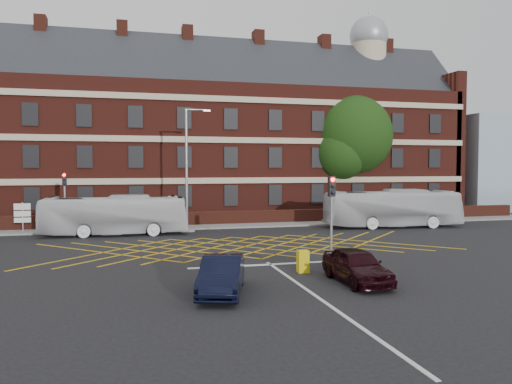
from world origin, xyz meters
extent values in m
plane|color=black|center=(0.00, 0.00, 0.00)|extent=(120.00, 120.00, 0.00)
cube|color=#511C14|center=(0.00, 22.00, 6.00)|extent=(50.00, 12.00, 12.00)
cube|color=black|center=(0.00, 22.00, 12.00)|extent=(51.00, 10.61, 10.61)
cube|color=#B7A88C|center=(0.00, 15.92, 7.00)|extent=(50.00, 0.18, 0.50)
cube|color=black|center=(0.00, 15.94, 5.50)|extent=(1.20, 0.14, 1.80)
cube|color=#532016|center=(-7.00, 22.00, 16.50)|extent=(1.00, 1.40, 3.20)
cylinder|color=#B7A88C|center=(18.00, 22.00, 15.00)|extent=(3.60, 3.60, 6.00)
sphere|color=gray|center=(18.00, 22.00, 18.40)|extent=(4.00, 4.00, 4.00)
cube|color=#532016|center=(0.00, 13.00, 0.55)|extent=(56.00, 0.50, 1.10)
cube|color=slate|center=(0.00, 12.00, 0.06)|extent=(60.00, 3.00, 0.12)
cube|color=#99B2BF|center=(34.00, 21.00, 5.00)|extent=(14.00, 10.00, 10.00)
cube|color=#CC990C|center=(0.00, 2.00, 0.01)|extent=(8.22, 8.22, 0.02)
cube|color=silver|center=(0.00, -3.50, 0.01)|extent=(8.00, 0.30, 0.02)
cube|color=silver|center=(0.00, -10.00, 0.01)|extent=(0.15, 14.00, 0.02)
imported|color=silver|center=(-7.54, 9.00, 1.38)|extent=(10.02, 2.93, 2.76)
imported|color=silver|center=(13.19, 8.25, 1.48)|extent=(10.79, 3.55, 2.95)
imported|color=black|center=(-3.27, -8.33, 0.69)|extent=(2.58, 4.46, 1.39)
imported|color=black|center=(2.39, -7.95, 0.71)|extent=(1.69, 4.18, 1.42)
cylinder|color=black|center=(13.96, 17.39, 3.06)|extent=(0.90, 0.90, 6.12)
sphere|color=black|center=(13.96, 17.39, 7.66)|extent=(7.72, 7.72, 7.72)
sphere|color=black|center=(12.46, 16.59, 5.92)|extent=(5.02, 5.02, 5.02)
sphere|color=black|center=(15.46, 18.19, 6.32)|extent=(4.63, 4.63, 4.63)
cube|color=slate|center=(2.64, -4.70, 0.10)|extent=(0.70, 0.70, 0.20)
cylinder|color=gray|center=(2.64, -4.70, 1.75)|extent=(0.12, 0.12, 3.50)
cube|color=black|center=(2.64, -4.70, 3.80)|extent=(0.30, 0.25, 0.95)
sphere|color=#FF0C05|center=(2.64, -4.84, 4.12)|extent=(0.20, 0.20, 0.20)
cube|color=slate|center=(-11.01, 11.13, 0.10)|extent=(0.70, 0.70, 0.20)
cylinder|color=gray|center=(-11.01, 11.13, 1.75)|extent=(0.12, 0.12, 3.50)
cube|color=black|center=(-11.01, 11.13, 3.80)|extent=(0.30, 0.25, 0.95)
sphere|color=#FF0C05|center=(-11.01, 10.99, 4.12)|extent=(0.20, 0.20, 0.20)
cube|color=slate|center=(-2.52, 9.83, 0.10)|extent=(1.00, 1.00, 0.20)
cylinder|color=gray|center=(-2.52, 9.83, 4.41)|extent=(0.18, 0.18, 8.83)
cylinder|color=gray|center=(-1.82, 9.83, 8.83)|extent=(1.60, 0.12, 0.12)
cube|color=gray|center=(-1.02, 9.83, 8.78)|extent=(0.50, 0.20, 0.12)
cylinder|color=gray|center=(-13.88, 11.57, 1.10)|extent=(0.10, 0.10, 2.20)
cube|color=silver|center=(-13.88, 11.49, 1.90)|extent=(1.10, 0.06, 0.45)
cube|color=silver|center=(-13.88, 11.49, 1.40)|extent=(1.10, 0.06, 0.40)
cube|color=silver|center=(-13.88, 11.49, 0.95)|extent=(1.10, 0.06, 0.35)
cube|color=yellow|center=(0.92, -5.56, 0.50)|extent=(0.48, 0.40, 1.00)
camera|label=1|loc=(-6.57, -26.43, 4.76)|focal=35.00mm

